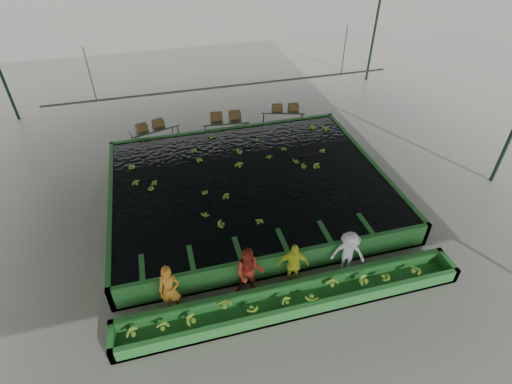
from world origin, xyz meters
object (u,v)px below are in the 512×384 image
object	(u,v)px
worker_a	(170,290)
box_stack_left	(150,128)
flotation_tank	(249,188)
box_stack_mid	(226,118)
worker_c	(293,265)
packing_table_mid	(226,129)
sorting_trough	(294,300)
worker_d	(348,253)
packing_table_left	(155,136)
box_stack_right	(285,110)
packing_table_right	(283,118)
worker_b	(249,272)

from	to	relation	value
worker_a	box_stack_left	xyz separation A→B (m)	(0.04, 8.98, 0.15)
flotation_tank	box_stack_mid	distance (m)	4.73
worker_a	box_stack_left	bearing A→B (deg)	103.75
worker_c	packing_table_mid	xyz separation A→B (m)	(-0.14, 8.92, -0.30)
sorting_trough	worker_d	bearing A→B (deg)	22.26
packing_table_mid	packing_table_left	bearing A→B (deg)	177.60
flotation_tank	worker_d	size ratio (longest dim) A/B	6.42
flotation_tank	worker_a	distance (m)	5.44
worker_a	box_stack_right	world-z (taller)	worker_a
box_stack_mid	box_stack_left	bearing A→B (deg)	-179.57
worker_c	box_stack_left	bearing A→B (deg)	124.50
worker_d	packing_table_mid	size ratio (longest dim) A/B	0.75
worker_c	box_stack_mid	bearing A→B (deg)	103.94
packing_table_right	sorting_trough	bearing A→B (deg)	-106.37
flotation_tank	packing_table_right	bearing A→B (deg)	59.14
sorting_trough	packing_table_left	xyz separation A→B (m)	(-3.12, 9.85, 0.23)
packing_table_right	worker_c	bearing A→B (deg)	-106.48
flotation_tank	box_stack_right	bearing A→B (deg)	58.00
worker_c	packing_table_mid	distance (m)	8.92
flotation_tank	box_stack_right	distance (m)	5.73
box_stack_mid	flotation_tank	bearing A→B (deg)	-91.33
sorting_trough	packing_table_right	size ratio (longest dim) A/B	4.86
box_stack_left	box_stack_right	xyz separation A→B (m)	(6.30, 0.16, -0.03)
packing_table_mid	box_stack_left	xyz separation A→B (m)	(-3.35, 0.06, 0.49)
sorting_trough	worker_a	bearing A→B (deg)	166.44
packing_table_left	box_stack_left	world-z (taller)	box_stack_left
flotation_tank	box_stack_right	world-z (taller)	box_stack_right
box_stack_left	box_stack_right	distance (m)	6.30
flotation_tank	worker_b	distance (m)	4.45
worker_b	worker_d	xyz separation A→B (m)	(3.04, 0.00, -0.07)
flotation_tank	packing_table_mid	size ratio (longest dim) A/B	4.81
box_stack_right	packing_table_left	bearing A→B (deg)	-179.16
worker_c	box_stack_left	xyz separation A→B (m)	(-3.49, 8.98, 0.19)
sorting_trough	packing_table_mid	bearing A→B (deg)	89.56
box_stack_mid	packing_table_mid	bearing A→B (deg)	-111.06
worker_c	box_stack_left	world-z (taller)	worker_c
packing_table_left	flotation_tank	bearing A→B (deg)	-56.66
sorting_trough	packing_table_mid	distance (m)	9.72
worker_c	box_stack_right	world-z (taller)	worker_c
sorting_trough	worker_a	world-z (taller)	worker_a
worker_b	box_stack_right	size ratio (longest dim) A/B	1.35
box_stack_left	packing_table_right	bearing A→B (deg)	2.33
sorting_trough	box_stack_right	xyz separation A→B (m)	(3.02, 9.94, 0.69)
packing_table_left	packing_table_right	bearing A→B (deg)	1.72
packing_table_left	sorting_trough	bearing A→B (deg)	-72.40
box_stack_left	worker_b	bearing A→B (deg)	-76.33
box_stack_left	packing_table_left	bearing A→B (deg)	25.55
worker_b	worker_c	size ratio (longest dim) A/B	1.09
worker_a	flotation_tank	bearing A→B (deg)	66.39
worker_b	worker_c	world-z (taller)	worker_b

